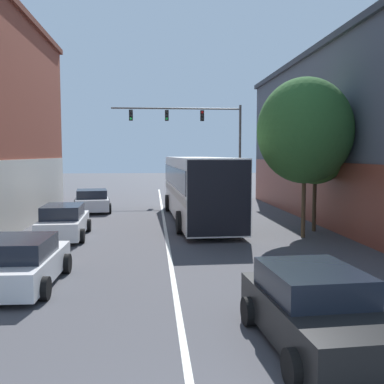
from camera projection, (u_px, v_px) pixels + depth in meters
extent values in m
cube|color=silver|center=(165.00, 228.00, 20.79)|extent=(0.14, 46.84, 0.01)
cube|color=beige|center=(1.00, 201.00, 17.70)|extent=(0.24, 23.43, 3.20)
cube|color=brown|center=(320.00, 193.00, 21.81)|extent=(0.24, 26.52, 3.07)
cube|color=silver|center=(198.00, 187.00, 23.28)|extent=(2.96, 12.62, 3.05)
cube|color=black|center=(198.00, 176.00, 23.23)|extent=(3.00, 12.37, 0.98)
cube|color=beige|center=(198.00, 191.00, 23.30)|extent=(2.99, 12.49, 0.31)
cube|color=black|center=(219.00, 198.00, 17.10)|extent=(2.47, 0.15, 2.93)
cylinder|color=black|center=(168.00, 203.00, 27.07)|extent=(0.34, 1.01, 1.00)
cylinder|color=black|center=(210.00, 203.00, 27.38)|extent=(0.34, 1.01, 1.00)
cylinder|color=black|center=(180.00, 222.00, 19.38)|extent=(0.34, 1.01, 1.00)
cylinder|color=black|center=(238.00, 221.00, 19.69)|extent=(0.34, 1.01, 1.00)
cube|color=black|center=(317.00, 319.00, 7.92)|extent=(1.96, 3.99, 0.73)
cube|color=black|center=(312.00, 281.00, 8.10)|extent=(1.70, 2.12, 0.50)
cylinder|color=black|center=(249.00, 311.00, 8.99)|extent=(0.26, 0.59, 0.57)
cylinder|color=black|center=(333.00, 307.00, 9.26)|extent=(0.26, 0.59, 0.57)
cylinder|color=black|center=(294.00, 367.00, 6.62)|extent=(0.26, 0.59, 0.57)
cube|color=silver|center=(64.00, 225.00, 18.54)|extent=(1.82, 4.31, 0.70)
cube|color=black|center=(63.00, 211.00, 18.28)|extent=(1.60, 2.27, 0.52)
cylinder|color=black|center=(49.00, 226.00, 19.74)|extent=(0.25, 0.57, 0.56)
cylinder|color=black|center=(88.00, 225.00, 19.96)|extent=(0.25, 0.57, 0.56)
cylinder|color=black|center=(36.00, 237.00, 17.15)|extent=(0.25, 0.57, 0.56)
cylinder|color=black|center=(82.00, 236.00, 17.37)|extent=(0.25, 0.57, 0.56)
cube|color=silver|center=(92.00, 203.00, 27.04)|extent=(2.42, 4.22, 0.68)
cube|color=black|center=(92.00, 194.00, 26.80)|extent=(2.00, 2.30, 0.48)
cylinder|color=black|center=(76.00, 204.00, 28.05)|extent=(0.30, 0.64, 0.62)
cylinder|color=black|center=(108.00, 204.00, 28.48)|extent=(0.30, 0.64, 0.62)
cylinder|color=black|center=(75.00, 209.00, 25.64)|extent=(0.30, 0.64, 0.62)
cylinder|color=black|center=(109.00, 208.00, 26.07)|extent=(0.30, 0.64, 0.62)
cube|color=silver|center=(18.00, 268.00, 11.67)|extent=(1.97, 3.95, 0.65)
cube|color=black|center=(15.00, 248.00, 11.43)|extent=(1.78, 2.07, 0.50)
cylinder|color=black|center=(66.00, 263.00, 12.96)|extent=(0.23, 0.57, 0.57)
cylinder|color=black|center=(44.00, 288.00, 10.54)|extent=(0.23, 0.57, 0.57)
cylinder|color=#514C47|center=(240.00, 152.00, 34.33)|extent=(0.18, 0.18, 7.17)
cylinder|color=#514C47|center=(176.00, 109.00, 33.65)|extent=(9.71, 0.12, 0.12)
cube|color=black|center=(202.00, 116.00, 33.86)|extent=(0.28, 0.24, 0.80)
sphere|color=red|center=(202.00, 112.00, 33.69)|extent=(0.18, 0.18, 0.18)
sphere|color=black|center=(202.00, 116.00, 33.71)|extent=(0.18, 0.18, 0.18)
sphere|color=black|center=(202.00, 119.00, 33.73)|extent=(0.18, 0.18, 0.18)
cube|color=black|center=(167.00, 115.00, 33.63)|extent=(0.28, 0.24, 0.80)
sphere|color=black|center=(167.00, 112.00, 33.46)|extent=(0.18, 0.18, 0.18)
sphere|color=black|center=(167.00, 115.00, 33.48)|extent=(0.18, 0.18, 0.18)
sphere|color=green|center=(167.00, 119.00, 33.50)|extent=(0.18, 0.18, 0.18)
cube|color=black|center=(131.00, 115.00, 33.40)|extent=(0.28, 0.24, 0.80)
sphere|color=black|center=(131.00, 112.00, 33.23)|extent=(0.18, 0.18, 0.18)
sphere|color=black|center=(131.00, 115.00, 33.25)|extent=(0.18, 0.18, 0.18)
sphere|color=green|center=(131.00, 118.00, 33.27)|extent=(0.18, 0.18, 0.18)
cylinder|color=#4C3823|center=(304.00, 205.00, 18.47)|extent=(0.16, 0.16, 2.73)
ellipsoid|color=#2D5B28|center=(305.00, 131.00, 18.22)|extent=(3.91, 3.52, 4.30)
cylinder|color=#3D2D1E|center=(314.00, 204.00, 20.01)|extent=(0.17, 0.17, 2.47)
ellipsoid|color=#38702D|center=(316.00, 148.00, 19.80)|extent=(2.90, 2.61, 3.19)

